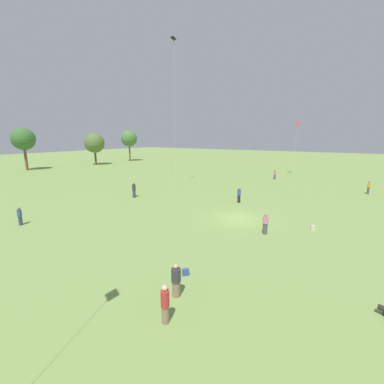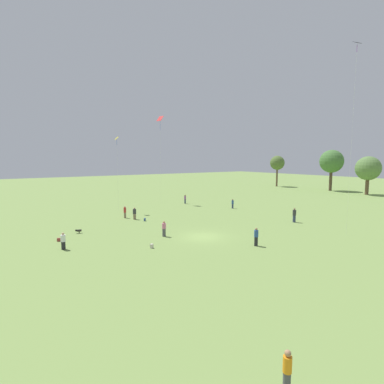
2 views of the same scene
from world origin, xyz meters
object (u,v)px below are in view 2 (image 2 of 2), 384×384
object	(u,v)px
person_8	(233,204)
person_2	(256,237)
person_0	(294,215)
picnic_bag_0	(145,220)
picnic_bag_2	(59,240)
person_1	(125,212)
person_9	(287,373)
kite_1	(117,143)
dog_1	(78,231)
kite_3	(160,121)
person_6	(185,199)
picnic_bag_1	(152,246)
person_3	(63,241)
kite_0	(356,64)
person_7	(164,229)
person_5	(135,214)

from	to	relation	value
person_8	person_2	bearing A→B (deg)	6.49
person_0	picnic_bag_0	xyz separation A→B (m)	(-12.01, -16.14, -0.74)
person_2	picnic_bag_0	world-z (taller)	person_2
person_0	picnic_bag_2	xyz separation A→B (m)	(-7.80, -27.85, -0.77)
person_1	person_9	world-z (taller)	person_9
person_1	person_2	bearing A→B (deg)	-33.88
person_1	picnic_bag_2	distance (m)	12.91
person_2	person_8	size ratio (longest dim) A/B	1.12
person_9	kite_1	xyz separation A→B (m)	(-40.01, 8.87, 10.00)
person_0	dog_1	xyz separation A→B (m)	(-10.11, -25.32, -0.63)
kite_3	dog_1	distance (m)	29.85
kite_3	picnic_bag_0	distance (m)	23.64
person_6	picnic_bag_1	bearing A→B (deg)	21.88
person_1	kite_1	bearing A→B (deg)	119.32
person_0	person_8	distance (m)	12.99
person_3	kite_0	bearing A→B (deg)	-118.91
person_1	person_2	distance (m)	21.03
person_7	picnic_bag_0	distance (m)	8.82
person_3	person_7	bearing A→B (deg)	-101.53
person_8	picnic_bag_1	size ratio (longest dim) A/B	4.17
person_0	person_7	distance (m)	18.25
person_2	person_5	bearing A→B (deg)	51.17
person_3	kite_1	bearing A→B (deg)	-39.52
person_0	dog_1	bearing A→B (deg)	112.98
person_6	picnic_bag_1	distance (m)	28.32
kite_1	kite_3	bearing A→B (deg)	164.40
person_3	person_8	bearing A→B (deg)	-78.47
person_1	picnic_bag_0	xyz separation A→B (m)	(3.55, 1.41, -0.68)
person_6	person_9	bearing A→B (deg)	32.81
person_8	picnic_bag_2	distance (m)	29.04
person_7	picnic_bag_2	world-z (taller)	person_7
person_5	picnic_bag_0	bearing A→B (deg)	-114.11
person_8	person_9	xyz separation A→B (m)	(31.48, -25.86, 0.11)
person_1	dog_1	size ratio (longest dim) A/B	2.47
person_8	kite_1	bearing A→B (deg)	-74.00
person_6	picnic_bag_2	size ratio (longest dim) A/B	4.76
person_1	person_6	bearing A→B (deg)	65.90
kite_0	picnic_bag_2	bearing A→B (deg)	-148.20
person_7	kite_3	distance (m)	30.11
picnic_bag_2	person_8	bearing A→B (deg)	100.26
person_7	person_9	world-z (taller)	person_9
person_9	kite_0	xyz separation A→B (m)	(-10.95, 24.19, 17.41)
person_6	picnic_bag_0	distance (m)	16.64
person_3	picnic_bag_2	world-z (taller)	person_3
person_2	kite_1	size ratio (longest dim) A/B	0.15
person_7	person_5	bearing A→B (deg)	-2.57
person_5	dog_1	size ratio (longest dim) A/B	2.40
person_9	kite_0	bearing A→B (deg)	-167.18
kite_1	picnic_bag_2	bearing A→B (deg)	8.28
person_0	person_1	xyz separation A→B (m)	(-15.56, -17.55, -0.07)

